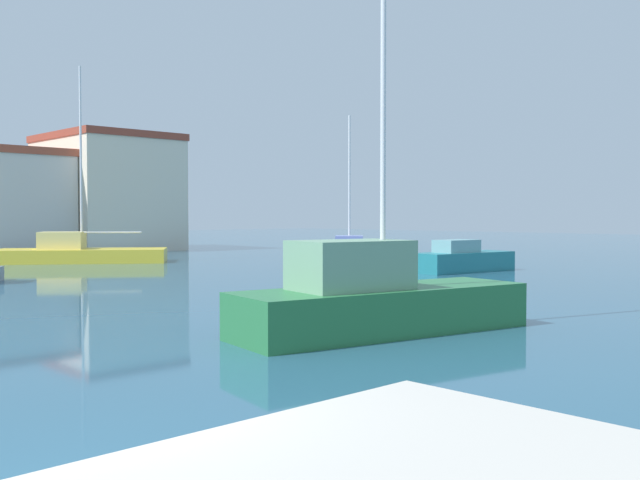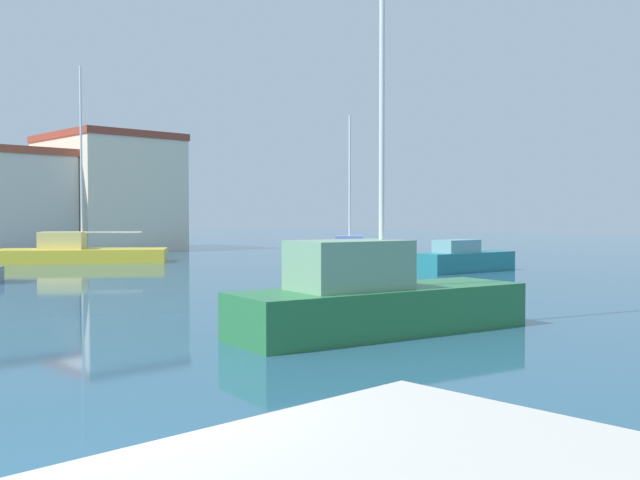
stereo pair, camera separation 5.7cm
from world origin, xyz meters
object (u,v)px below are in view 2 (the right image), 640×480
(sailboat_yellow_inner_mooring, at_px, (79,253))
(sailboat_green_distant_east, at_px, (375,299))
(motorboat_teal_outer_mooring, at_px, (463,260))
(sailboat_blue_mid_harbor, at_px, (350,252))

(sailboat_yellow_inner_mooring, height_order, sailboat_green_distant_east, sailboat_yellow_inner_mooring)
(sailboat_yellow_inner_mooring, xyz_separation_m, sailboat_green_distant_east, (-6.08, -27.15, 0.21))
(motorboat_teal_outer_mooring, height_order, sailboat_green_distant_east, sailboat_green_distant_east)
(sailboat_blue_mid_harbor, xyz_separation_m, sailboat_green_distant_east, (-17.63, -17.81, 0.23))
(sailboat_blue_mid_harbor, bearing_deg, motorboat_teal_outer_mooring, -101.61)
(sailboat_yellow_inner_mooring, distance_m, sailboat_green_distant_east, 27.82)
(sailboat_yellow_inner_mooring, distance_m, motorboat_teal_outer_mooring, 20.69)
(sailboat_green_distant_east, bearing_deg, sailboat_yellow_inner_mooring, 77.37)
(sailboat_blue_mid_harbor, distance_m, sailboat_yellow_inner_mooring, 14.85)
(sailboat_yellow_inner_mooring, relative_size, sailboat_green_distant_east, 1.19)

